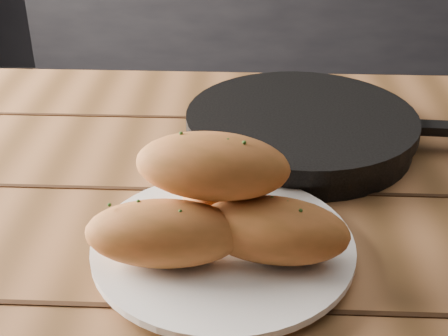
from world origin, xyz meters
TOP-DOWN VIEW (x-y plane):
  - table at (-0.41, -0.45)m, footprint 1.53×0.97m
  - plate at (-0.54, -0.47)m, footprint 0.26×0.26m
  - bread_rolls at (-0.55, -0.48)m, footprint 0.25×0.20m
  - skillet at (-0.45, -0.23)m, footprint 0.44×0.30m

SIDE VIEW (x-z plane):
  - table at x=-0.41m, z-range 0.28..1.03m
  - plate at x=-0.54m, z-range 0.75..0.77m
  - skillet at x=-0.45m, z-range 0.75..0.80m
  - bread_rolls at x=-0.55m, z-range 0.75..0.87m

